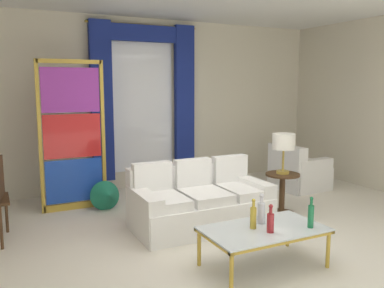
{
  "coord_description": "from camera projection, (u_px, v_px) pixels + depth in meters",
  "views": [
    {
      "loc": [
        -2.42,
        -3.94,
        1.84
      ],
      "look_at": [
        -0.01,
        0.9,
        1.05
      ],
      "focal_mm": 37.98,
      "sensor_mm": 36.0,
      "label": 1
    }
  ],
  "objects": [
    {
      "name": "armchair_white",
      "position": [
        297.0,
        173.0,
        7.21
      ],
      "size": [
        0.85,
        0.84,
        0.8
      ],
      "color": "white",
      "rests_on": "ground"
    },
    {
      "name": "wall_rear",
      "position": [
        140.0,
        104.0,
        7.32
      ],
      "size": [
        8.0,
        0.12,
        3.0
      ],
      "primitive_type": "cube",
      "color": "beige",
      "rests_on": "ground"
    },
    {
      "name": "ground_plane",
      "position": [
        227.0,
        241.0,
        4.83
      ],
      "size": [
        16.0,
        16.0,
        0.0
      ],
      "primitive_type": "plane",
      "color": "silver"
    },
    {
      "name": "couch_white_long",
      "position": [
        199.0,
        203.0,
        5.34
      ],
      "size": [
        1.77,
        0.93,
        0.86
      ],
      "color": "white",
      "rests_on": "ground"
    },
    {
      "name": "curtained_window",
      "position": [
        145.0,
        90.0,
        7.16
      ],
      "size": [
        2.0,
        0.17,
        2.7
      ],
      "color": "white",
      "rests_on": "ground"
    },
    {
      "name": "bottle_blue_decanter",
      "position": [
        311.0,
        215.0,
        4.09
      ],
      "size": [
        0.06,
        0.06,
        0.32
      ],
      "color": "#196B3D",
      "rests_on": "coffee_table"
    },
    {
      "name": "bottle_ruby_flask",
      "position": [
        261.0,
        211.0,
        4.22
      ],
      "size": [
        0.08,
        0.08,
        0.32
      ],
      "color": "silver",
      "rests_on": "coffee_table"
    },
    {
      "name": "bottle_crystal_tall",
      "position": [
        253.0,
        216.0,
        4.07
      ],
      "size": [
        0.06,
        0.06,
        0.31
      ],
      "color": "gold",
      "rests_on": "coffee_table"
    },
    {
      "name": "table_lamp_brass",
      "position": [
        284.0,
        143.0,
        5.69
      ],
      "size": [
        0.32,
        0.32,
        0.57
      ],
      "color": "#B29338",
      "rests_on": "round_side_table"
    },
    {
      "name": "stained_glass_divider",
      "position": [
        73.0,
        139.0,
        5.92
      ],
      "size": [
        0.95,
        0.05,
        2.2
      ],
      "color": "gold",
      "rests_on": "ground"
    },
    {
      "name": "bottle_amber_squat",
      "position": [
        270.0,
        221.0,
        3.96
      ],
      "size": [
        0.07,
        0.07,
        0.28
      ],
      "color": "maroon",
      "rests_on": "coffee_table"
    },
    {
      "name": "round_side_table",
      "position": [
        282.0,
        190.0,
        5.78
      ],
      "size": [
        0.48,
        0.48,
        0.59
      ],
      "color": "#472D19",
      "rests_on": "ground"
    },
    {
      "name": "peacock_figurine",
      "position": [
        107.0,
        196.0,
        5.95
      ],
      "size": [
        0.44,
        0.6,
        0.5
      ],
      "color": "beige",
      "rests_on": "ground"
    },
    {
      "name": "coffee_table",
      "position": [
        264.0,
        231.0,
        4.1
      ],
      "size": [
        1.23,
        0.7,
        0.41
      ],
      "color": "silver",
      "rests_on": "ground"
    }
  ]
}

